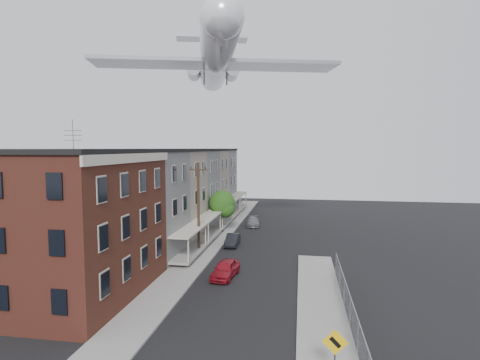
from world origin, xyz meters
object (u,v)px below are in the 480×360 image
Objects in this scene: airplane at (215,59)px; car_near at (225,269)px; utility_pole at (198,207)px; car_far at (253,222)px; car_mid at (232,240)px; warning_sign at (335,350)px; street_tree at (223,205)px.

car_near is at bearing -74.36° from airplane.
airplane reaches higher than utility_pole.
airplane is (-3.65, -6.12, 20.03)m from car_far.
car_near is at bearing -84.48° from car_mid.
utility_pole is 15.43m from car_far.
car_far is 0.13× the size of airplane.
warning_sign is 34.38m from car_far.
warning_sign is at bearing -84.07° from car_far.
utility_pole is 2.25× the size of car_near.
utility_pole is 0.30× the size of airplane.
street_tree reaches higher than car_far.
utility_pole is at bearing -110.62° from car_far.
car_mid is (-1.21, 9.78, -0.07)m from car_near.
car_mid is 20.64m from airplane.
car_near reaches higher than car_far.
warning_sign is 30.96m from street_tree.
warning_sign is 35.04m from airplane.
car_mid is (-8.61, 23.01, -1.28)m from warning_sign.
car_near is at bearing -77.54° from street_tree.
utility_pole is 7.99m from car_near.
warning_sign is at bearing -69.42° from street_tree.
car_mid is at bearing -69.13° from street_tree.
car_far is (3.16, 4.53, -2.89)m from street_tree.
car_mid is at bearing -101.95° from car_far.
warning_sign is 24.60m from car_mid.
warning_sign is 22.25m from utility_pole.
car_far is at bearing 97.30° from car_near.
car_mid is at bearing 56.98° from utility_pole.
warning_sign is 0.70× the size of car_near.
car_mid is at bearing 110.51° from warning_sign.
utility_pole is 6.26m from car_mid.
utility_pole is at bearing 120.48° from warning_sign.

